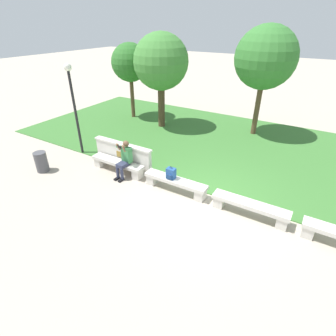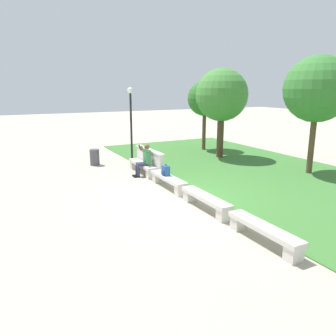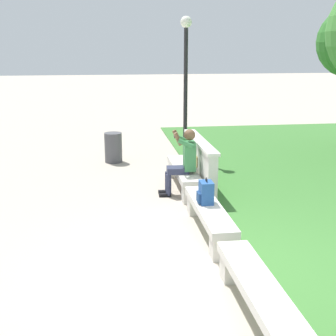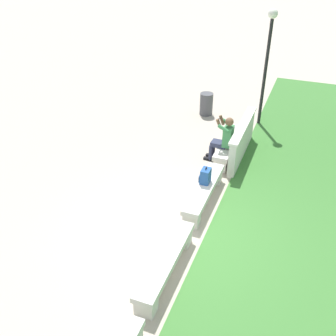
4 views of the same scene
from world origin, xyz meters
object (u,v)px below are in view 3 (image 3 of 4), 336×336
Objects in this scene: backpack at (206,193)px; trash_bin at (113,147)px; person_photographer at (183,159)px; lamp_post at (186,67)px; bench_main at (184,174)px; bench_mid at (258,294)px; bench_near at (209,215)px.

trash_bin is (-4.69, -1.36, -0.25)m from backpack.
person_photographer is 1.84m from backpack.
lamp_post reaches higher than backpack.
bench_main is 2.29m from backpack.
backpack is at bearing 16.14° from trash_bin.
bench_main is 1.00× the size of bench_mid.
bench_mid is at bearing 10.84° from trash_bin.
lamp_post is at bearing 174.79° from bench_near.
person_photographer is (-4.41, -0.08, 0.43)m from bench_mid.
lamp_post is at bearing 176.54° from bench_mid.
trash_bin is (-4.84, -1.39, 0.07)m from bench_near.
backpack is at bearing 1.42° from person_photographer.
bench_mid is 7.39m from trash_bin.
lamp_post is (-4.75, 0.43, 2.05)m from bench_near.
person_photographer reaches higher than trash_bin.
lamp_post reaches higher than bench_mid.
person_photographer is at bearing -178.58° from backpack.
bench_main is 2.79m from trash_bin.
person_photographer reaches higher than bench_mid.
bench_main is 2.86× the size of trash_bin.
person_photographer is at bearing 24.70° from trash_bin.
trash_bin is (-2.42, -1.39, 0.07)m from bench_main.
backpack is (-0.15, -0.03, 0.32)m from bench_near.
backpack is at bearing -5.77° from lamp_post.
trash_bin is at bearing -163.86° from backpack.
bench_near and bench_mid have the same top height.
backpack is (2.27, -0.03, 0.32)m from bench_main.
backpack is 0.12× the size of lamp_post.
bench_near is (2.42, 0.00, 0.00)m from bench_main.
person_photographer reaches higher than bench_main.
bench_mid is (4.84, 0.00, 0.00)m from bench_main.
backpack reaches higher than bench_mid.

